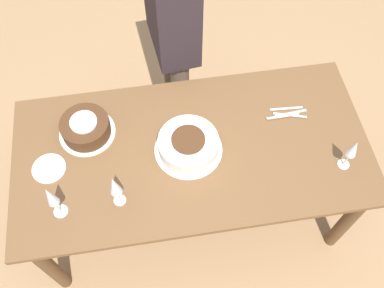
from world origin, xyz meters
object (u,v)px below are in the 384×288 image
at_px(wine_glass_extra, 353,150).
at_px(person_cutting, 173,20).
at_px(wine_glass_far, 51,197).
at_px(wine_glass_near, 115,186).
at_px(cake_center_white, 188,144).
at_px(cake_front_chocolate, 86,128).

bearing_deg(wine_glass_extra, person_cutting, -51.44).
relative_size(wine_glass_far, wine_glass_extra, 1.15).
xyz_separation_m(wine_glass_extra, person_cutting, (0.69, -0.87, 0.06)).
relative_size(wine_glass_near, person_cutting, 0.15).
bearing_deg(cake_center_white, wine_glass_near, 31.95).
bearing_deg(wine_glass_near, person_cutting, -112.60).
relative_size(cake_center_white, wine_glass_extra, 1.58).
distance_m(cake_center_white, wine_glass_far, 0.67).
distance_m(cake_front_chocolate, person_cutting, 0.73).
height_order(cake_front_chocolate, person_cutting, person_cutting).
relative_size(wine_glass_near, wine_glass_extra, 1.09).
bearing_deg(wine_glass_far, cake_front_chocolate, -108.16).
distance_m(cake_front_chocolate, wine_glass_far, 0.44).
xyz_separation_m(wine_glass_near, person_cutting, (-0.37, -0.89, 0.04)).
xyz_separation_m(cake_center_white, wine_glass_far, (0.61, 0.23, 0.12)).
bearing_deg(cake_front_chocolate, cake_center_white, 160.40).
bearing_deg(wine_glass_far, wine_glass_extra, -178.65).
bearing_deg(cake_front_chocolate, wine_glass_near, 108.98).
bearing_deg(wine_glass_near, cake_front_chocolate, -71.02).
distance_m(cake_center_white, person_cutting, 0.69).
bearing_deg(cake_front_chocolate, person_cutting, -135.13).
height_order(cake_front_chocolate, wine_glass_extra, wine_glass_extra).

